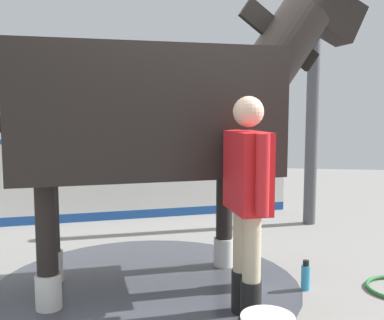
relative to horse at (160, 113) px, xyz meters
The scene contains 7 objects.
ground_plane 1.51m from the horse, 102.20° to the left, with size 16.00×16.00×0.02m, color gray.
wet_patch 1.50m from the horse, 67.09° to the right, with size 2.66×2.66×0.00m, color #42444C.
barrier_wall 2.63m from the horse, 154.19° to the right, with size 2.01×4.61×1.14m.
roof_post_near 2.79m from the horse, 146.67° to the left, with size 0.16×0.16×2.77m, color #4C4C51.
horse is the anchor object (origin of this frame).
handler 1.10m from the horse, 52.95° to the left, with size 0.62×0.37×1.62m.
bottle_shampoo 1.86m from the horse, 91.34° to the left, with size 0.08×0.08×0.26m.
Camera 1 is at (3.80, 0.69, 1.53)m, focal length 42.54 mm.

